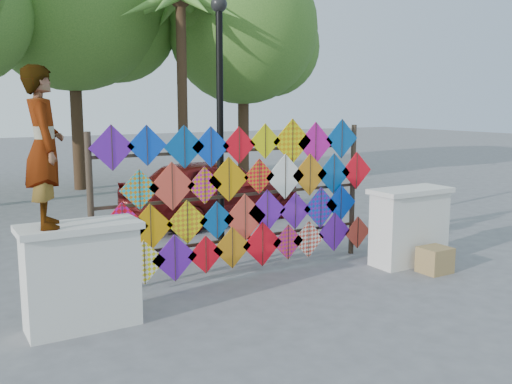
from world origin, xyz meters
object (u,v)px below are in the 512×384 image
(vendor_woman, at_px, (44,147))
(lamppost, at_px, (220,102))
(kite_rack, at_px, (248,197))
(sedan, at_px, (214,189))

(vendor_woman, relative_size, lamppost, 0.41)
(lamppost, bearing_deg, kite_rack, -98.30)
(kite_rack, xyz_separation_m, vendor_woman, (-3.15, -0.92, 0.97))
(sedan, bearing_deg, vendor_woman, 126.19)
(vendor_woman, relative_size, sedan, 0.42)
(vendor_woman, distance_m, lamppost, 4.03)
(kite_rack, relative_size, lamppost, 1.11)
(kite_rack, relative_size, sedan, 1.15)
(kite_rack, bearing_deg, sedan, 70.92)
(kite_rack, distance_m, sedan, 4.08)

